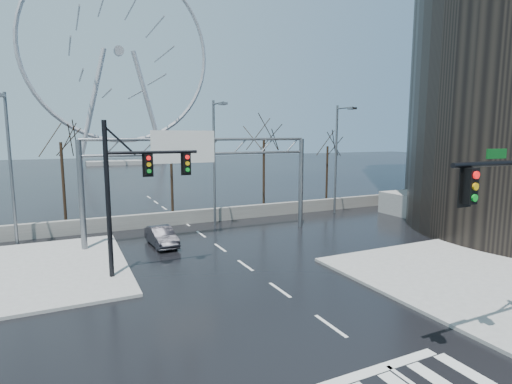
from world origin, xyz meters
TOP-DOWN VIEW (x-y plane):
  - ground at (0.00, 0.00)m, footprint 260.00×260.00m
  - sidewalk_right_ext at (10.00, 2.00)m, footprint 12.00×10.00m
  - sidewalk_far at (-11.00, 12.00)m, footprint 10.00×12.00m
  - barrier_wall at (0.00, 20.00)m, footprint 52.00×0.50m
  - signal_mast_far at (-5.87, 8.96)m, footprint 4.72×0.41m
  - sign_gantry at (-0.38, 14.96)m, footprint 16.36×0.40m
  - streetlight_left at (-12.00, 18.16)m, footprint 0.50×2.55m
  - streetlight_mid at (2.00, 18.16)m, footprint 0.50×2.55m
  - streetlight_right at (14.00, 18.16)m, footprint 0.50×2.55m
  - tree_left at (-9.00, 23.50)m, footprint 3.75×3.75m
  - tree_center at (0.00, 24.50)m, footprint 3.25×3.25m
  - tree_right at (9.00, 23.50)m, footprint 3.90×3.90m
  - tree_far_right at (17.00, 24.00)m, footprint 3.40×3.40m
  - ferris_wheel at (5.00, 95.00)m, footprint 45.00×6.00m
  - car at (-3.33, 14.15)m, footprint 1.59×3.95m

SIDE VIEW (x-z plane):
  - ground at x=0.00m, z-range 0.00..0.00m
  - sidewalk_right_ext at x=10.00m, z-range 0.00..0.15m
  - sidewalk_far at x=-11.00m, z-range 0.00..0.15m
  - barrier_wall at x=0.00m, z-range 0.00..1.10m
  - car at x=-3.33m, z-range 0.00..1.28m
  - signal_mast_far at x=-5.87m, z-range 0.83..8.83m
  - tree_center at x=0.00m, z-range 1.92..8.42m
  - sign_gantry at x=-0.38m, z-range 1.38..8.98m
  - tree_far_right at x=17.00m, z-range 2.01..8.81m
  - streetlight_left at x=-12.00m, z-range 0.89..10.89m
  - streetlight_mid at x=2.00m, z-range 0.89..10.89m
  - streetlight_right at x=14.00m, z-range 0.89..10.89m
  - tree_left at x=-9.00m, z-range 2.23..9.73m
  - tree_right at x=9.00m, z-range 2.32..10.12m
  - ferris_wheel at x=5.00m, z-range 0.68..51.59m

